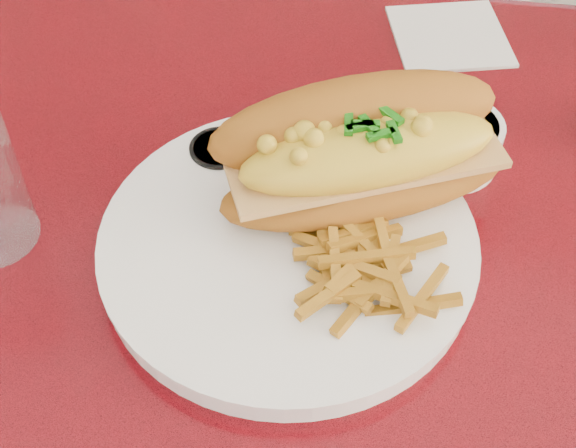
# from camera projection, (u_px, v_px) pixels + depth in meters

# --- Properties ---
(diner_table) EXTENTS (1.23, 0.83, 0.77)m
(diner_table) POSITION_uv_depth(u_px,v_px,m) (462.00, 361.00, 0.79)
(diner_table) COLOR #B30B18
(diner_table) RESTS_ON ground
(booth_bench_far) EXTENTS (1.20, 0.51, 0.90)m
(booth_bench_far) POSITION_uv_depth(u_px,v_px,m) (439.00, 92.00, 1.56)
(booth_bench_far) COLOR #990A0E
(booth_bench_far) RESTS_ON ground
(dinner_plate) EXTENTS (0.35, 0.35, 0.02)m
(dinner_plate) POSITION_uv_depth(u_px,v_px,m) (288.00, 246.00, 0.66)
(dinner_plate) COLOR white
(dinner_plate) RESTS_ON diner_table
(mac_hoagie) EXTENTS (0.28, 0.21, 0.11)m
(mac_hoagie) POSITION_uv_depth(u_px,v_px,m) (363.00, 151.00, 0.66)
(mac_hoagie) COLOR #A4611A
(mac_hoagie) RESTS_ON dinner_plate
(fries_pile) EXTENTS (0.12, 0.12, 0.03)m
(fries_pile) POSITION_uv_depth(u_px,v_px,m) (370.00, 270.00, 0.62)
(fries_pile) COLOR #C28721
(fries_pile) RESTS_ON dinner_plate
(fork) EXTENTS (0.07, 0.14, 0.00)m
(fork) POSITION_uv_depth(u_px,v_px,m) (341.00, 283.00, 0.63)
(fork) COLOR silver
(fork) RESTS_ON dinner_plate
(gravy_ramekin) EXTENTS (0.11, 0.11, 0.05)m
(gravy_ramekin) POSITION_uv_depth(u_px,v_px,m) (454.00, 142.00, 0.73)
(gravy_ramekin) COLOR white
(gravy_ramekin) RESTS_ON diner_table
(sauce_cup_left) EXTENTS (0.07, 0.07, 0.03)m
(sauce_cup_left) POSITION_uv_depth(u_px,v_px,m) (220.00, 156.00, 0.73)
(sauce_cup_left) COLOR black
(sauce_cup_left) RESTS_ON diner_table
(paper_napkin) EXTENTS (0.15, 0.15, 0.00)m
(paper_napkin) POSITION_uv_depth(u_px,v_px,m) (449.00, 36.00, 0.87)
(paper_napkin) COLOR white
(paper_napkin) RESTS_ON diner_table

